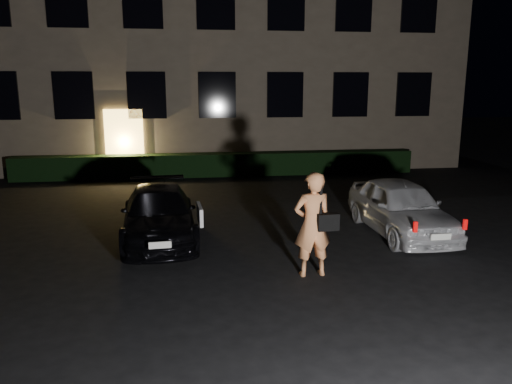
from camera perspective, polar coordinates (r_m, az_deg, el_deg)
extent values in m
plane|color=black|center=(8.95, 0.32, -10.25)|extent=(80.00, 80.00, 0.00)
cube|color=brown|center=(23.35, -5.24, 18.57)|extent=(20.00, 8.00, 12.00)
cube|color=#F0BC52|center=(19.38, -14.79, 5.44)|extent=(1.40, 0.10, 2.50)
cube|color=black|center=(19.54, -20.11, 10.31)|extent=(1.40, 0.10, 1.70)
cube|color=black|center=(19.18, -12.37, 10.74)|extent=(1.40, 0.10, 1.70)
cube|color=black|center=(19.16, -4.45, 10.98)|extent=(1.40, 0.10, 1.70)
cube|color=black|center=(19.50, 3.34, 11.02)|extent=(1.40, 0.10, 1.70)
cube|color=black|center=(20.17, 10.74, 10.87)|extent=(1.40, 0.10, 1.70)
cube|color=black|center=(21.13, 17.55, 10.58)|extent=(1.40, 0.10, 1.70)
cube|color=black|center=(19.73, -20.83, 19.61)|extent=(1.40, 0.10, 1.70)
cube|color=black|center=(19.37, -12.83, 20.23)|extent=(1.40, 0.10, 1.70)
cube|color=black|center=(19.36, -4.62, 20.49)|extent=(1.40, 0.10, 1.70)
cube|color=black|center=(19.69, 3.46, 20.37)|extent=(1.40, 0.10, 1.70)
cube|color=black|center=(20.35, 11.12, 19.91)|extent=(1.40, 0.10, 1.70)
cube|color=black|center=(21.31, 18.14, 19.19)|extent=(1.40, 0.10, 1.70)
cube|color=black|center=(18.96, -4.24, 3.15)|extent=(15.00, 0.70, 0.85)
imported|color=black|center=(11.42, -11.05, -2.46)|extent=(1.83, 4.02, 1.14)
cube|color=white|center=(10.72, -6.44, -2.53)|extent=(0.12, 0.82, 0.38)
cube|color=silver|center=(9.48, -10.91, -5.97)|extent=(0.42, 0.06, 0.13)
imported|color=silver|center=(12.03, 16.21, -1.66)|extent=(1.57, 3.75, 1.27)
cube|color=red|center=(10.25, 17.76, -3.83)|extent=(0.08, 0.05, 0.21)
cube|color=red|center=(10.76, 22.79, -3.45)|extent=(0.08, 0.05, 0.21)
cube|color=silver|center=(10.51, 20.37, -4.82)|extent=(0.42, 0.05, 0.12)
imported|color=#D8844F|center=(9.02, 6.47, -3.71)|extent=(0.73, 0.51, 1.92)
cube|color=black|center=(8.96, 8.19, -3.40)|extent=(0.40, 0.20, 0.30)
cube|color=black|center=(8.85, 7.39, -0.68)|extent=(0.05, 0.07, 0.60)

